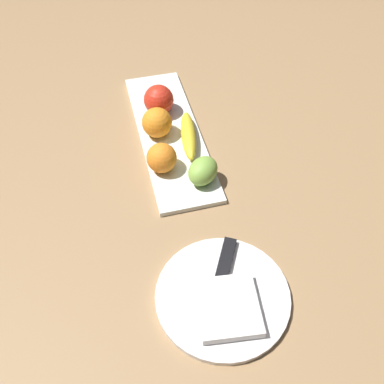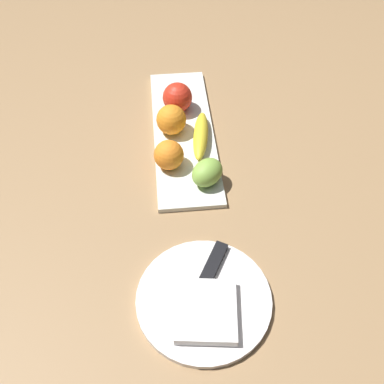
{
  "view_description": "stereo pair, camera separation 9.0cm",
  "coord_description": "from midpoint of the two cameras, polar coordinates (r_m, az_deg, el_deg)",
  "views": [
    {
      "loc": [
        0.77,
        -0.11,
        0.73
      ],
      "look_at": [
        0.21,
        0.03,
        0.04
      ],
      "focal_mm": 40.8,
      "sensor_mm": 36.0,
      "label": 1
    },
    {
      "loc": [
        0.79,
        -0.03,
        0.73
      ],
      "look_at": [
        0.21,
        0.03,
        0.04
      ],
      "focal_mm": 40.8,
      "sensor_mm": 36.0,
      "label": 2
    }
  ],
  "objects": [
    {
      "name": "ground_plane",
      "position": [
        1.07,
        -6.7,
        6.43
      ],
      "size": [
        2.4,
        2.4,
        0.0
      ],
      "primitive_type": "plane",
      "color": "#99754D"
    },
    {
      "name": "fruit_tray",
      "position": [
        1.08,
        -5.36,
        7.42
      ],
      "size": [
        0.48,
        0.14,
        0.01
      ],
      "primitive_type": "cube",
      "color": "white",
      "rests_on": "ground_plane"
    },
    {
      "name": "apple",
      "position": [
        1.11,
        -6.73,
        11.77
      ],
      "size": [
        0.07,
        0.07,
        0.07
      ],
      "primitive_type": "sphere",
      "color": "red",
      "rests_on": "fruit_tray"
    },
    {
      "name": "banana",
      "position": [
        1.04,
        -2.96,
        7.29
      ],
      "size": [
        0.17,
        0.06,
        0.03
      ],
      "primitive_type": "ellipsoid",
      "rotation": [
        0.0,
        0.0,
        -0.16
      ],
      "color": "yellow",
      "rests_on": "fruit_tray"
    },
    {
      "name": "orange_near_apple",
      "position": [
        1.05,
        -6.96,
        8.9
      ],
      "size": [
        0.07,
        0.07,
        0.07
      ],
      "primitive_type": "sphere",
      "color": "orange",
      "rests_on": "fruit_tray"
    },
    {
      "name": "orange_near_banana",
      "position": [
        0.96,
        -6.66,
        4.3
      ],
      "size": [
        0.07,
        0.07,
        0.07
      ],
      "primitive_type": "sphere",
      "color": "orange",
      "rests_on": "fruit_tray"
    },
    {
      "name": "grape_bunch",
      "position": [
        0.94,
        -1.29,
        2.62
      ],
      "size": [
        0.1,
        0.1,
        0.06
      ],
      "primitive_type": "ellipsoid",
      "rotation": [
        0.0,
        0.0,
        5.48
      ],
      "color": "#86B647",
      "rests_on": "fruit_tray"
    },
    {
      "name": "dinner_plate",
      "position": [
        0.81,
        0.76,
        -13.67
      ],
      "size": [
        0.24,
        0.24,
        0.01
      ],
      "primitive_type": "cylinder",
      "color": "white",
      "rests_on": "ground_plane"
    },
    {
      "name": "folded_napkin",
      "position": [
        0.78,
        1.36,
        -15.07
      ],
      "size": [
        0.13,
        0.12,
        0.02
      ],
      "primitive_type": "cube",
      "rotation": [
        0.0,
        0.0,
        -0.12
      ],
      "color": "white",
      "rests_on": "dinner_plate"
    },
    {
      "name": "knife",
      "position": [
        0.82,
        1.09,
        -9.87
      ],
      "size": [
        0.17,
        0.11,
        0.01
      ],
      "rotation": [
        0.0,
        0.0,
        -0.51
      ],
      "color": "silver",
      "rests_on": "dinner_plate"
    }
  ]
}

